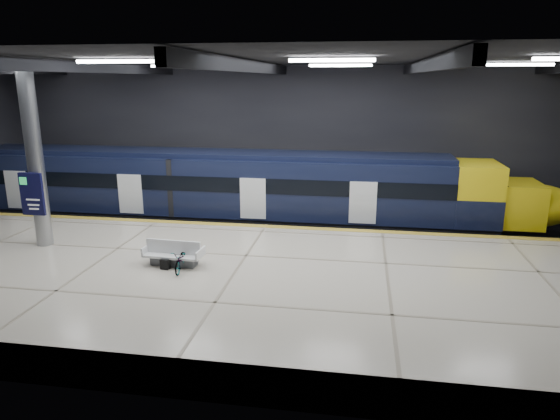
# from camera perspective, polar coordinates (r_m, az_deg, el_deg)

# --- Properties ---
(ground) EXTENTS (30.00, 30.00, 0.00)m
(ground) POSITION_cam_1_polar(r_m,az_deg,el_deg) (19.60, -3.18, -7.24)
(ground) COLOR black
(ground) RESTS_ON ground
(room_shell) EXTENTS (30.10, 16.10, 8.05)m
(room_shell) POSITION_cam_1_polar(r_m,az_deg,el_deg) (18.25, -3.44, 9.66)
(room_shell) COLOR black
(room_shell) RESTS_ON ground
(platform) EXTENTS (30.00, 11.00, 1.10)m
(platform) POSITION_cam_1_polar(r_m,az_deg,el_deg) (17.14, -5.00, -8.61)
(platform) COLOR beige
(platform) RESTS_ON ground
(safety_strip) EXTENTS (30.00, 0.40, 0.01)m
(safety_strip) POSITION_cam_1_polar(r_m,az_deg,el_deg) (21.78, -1.68, -1.87)
(safety_strip) COLOR gold
(safety_strip) RESTS_ON platform
(rails) EXTENTS (30.00, 1.52, 0.16)m
(rails) POSITION_cam_1_polar(r_m,az_deg,el_deg) (24.66, -0.47, -2.35)
(rails) COLOR gray
(rails) RESTS_ON ground
(train) EXTENTS (29.40, 2.84, 3.79)m
(train) POSITION_cam_1_polar(r_m,az_deg,el_deg) (24.57, -5.17, 2.30)
(train) COLOR black
(train) RESTS_ON ground
(bench) EXTENTS (2.07, 0.96, 0.89)m
(bench) POSITION_cam_1_polar(r_m,az_deg,el_deg) (17.64, -12.03, -5.19)
(bench) COLOR #595B60
(bench) RESTS_ON platform
(bicycle) EXTENTS (0.59, 1.43, 0.74)m
(bicycle) POSITION_cam_1_polar(r_m,az_deg,el_deg) (17.09, -11.16, -5.60)
(bicycle) COLOR #99999E
(bicycle) RESTS_ON platform
(pannier_bag) EXTENTS (0.32, 0.22, 0.35)m
(pannier_bag) POSITION_cam_1_polar(r_m,az_deg,el_deg) (17.37, -13.00, -6.05)
(pannier_bag) COLOR black
(pannier_bag) RESTS_ON platform
(info_column) EXTENTS (0.90, 0.78, 6.90)m
(info_column) POSITION_cam_1_polar(r_m,az_deg,el_deg) (20.75, -26.25, 5.29)
(info_column) COLOR #9EA0A5
(info_column) RESTS_ON platform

